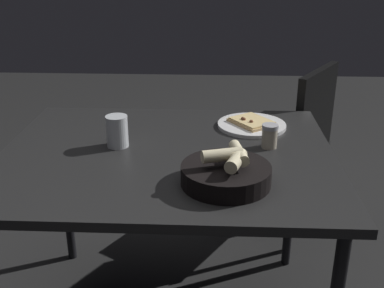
% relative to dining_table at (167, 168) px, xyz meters
% --- Properties ---
extents(dining_table, '(0.93, 1.15, 0.75)m').
position_rel_dining_table_xyz_m(dining_table, '(0.00, 0.00, 0.00)').
color(dining_table, black).
rests_on(dining_table, ground).
extents(pizza_plate, '(0.27, 0.27, 0.04)m').
position_rel_dining_table_xyz_m(pizza_plate, '(-0.26, 0.31, 0.07)').
color(pizza_plate, white).
rests_on(pizza_plate, dining_table).
extents(bread_basket, '(0.27, 0.27, 0.12)m').
position_rel_dining_table_xyz_m(bread_basket, '(0.23, 0.20, 0.10)').
color(bread_basket, black).
rests_on(bread_basket, dining_table).
extents(beer_glass, '(0.08, 0.08, 0.11)m').
position_rel_dining_table_xyz_m(beer_glass, '(-0.04, -0.18, 0.11)').
color(beer_glass, silver).
rests_on(beer_glass, dining_table).
extents(pepper_shaker, '(0.06, 0.06, 0.08)m').
position_rel_dining_table_xyz_m(pepper_shaker, '(-0.06, 0.36, 0.10)').
color(pepper_shaker, '#BFB299').
rests_on(pepper_shaker, dining_table).
extents(chair_near, '(0.61, 0.61, 0.88)m').
position_rel_dining_table_xyz_m(chair_near, '(-0.72, 0.54, -0.17)').
color(chair_near, black).
rests_on(chair_near, ground).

